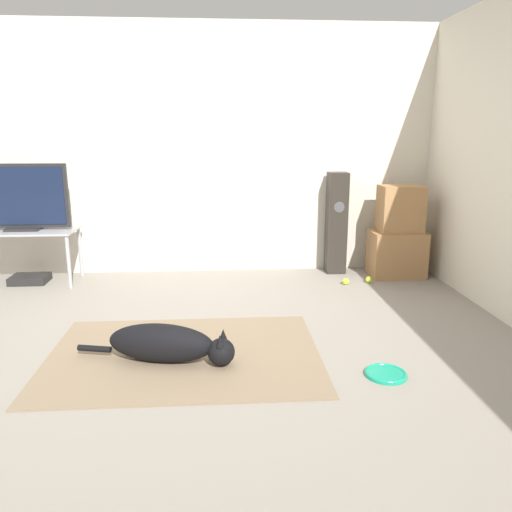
{
  "coord_description": "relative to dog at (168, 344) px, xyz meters",
  "views": [
    {
      "loc": [
        0.34,
        -3.22,
        1.46
      ],
      "look_at": [
        0.63,
        0.87,
        0.45
      ],
      "focal_mm": 35.0,
      "sensor_mm": 36.0,
      "label": 1
    }
  ],
  "objects": [
    {
      "name": "cardboard_box_lower",
      "position": [
        2.18,
        1.91,
        0.1
      ],
      "size": [
        0.55,
        0.37,
        0.47
      ],
      "color": "#A87A4C",
      "rests_on": "ground_plane"
    },
    {
      "name": "game_console",
      "position": [
        -1.57,
        1.92,
        -0.1
      ],
      "size": [
        0.35,
        0.27,
        0.07
      ],
      "color": "black",
      "rests_on": "ground_plane"
    },
    {
      "name": "ground_plane",
      "position": [
        0.02,
        0.19,
        -0.13
      ],
      "size": [
        12.0,
        12.0,
        0.0
      ],
      "primitive_type": "plane",
      "color": "gray"
    },
    {
      "name": "floor_speaker",
      "position": [
        1.57,
        2.11,
        0.4
      ],
      "size": [
        0.2,
        0.21,
        1.07
      ],
      "color": "#2D2823",
      "rests_on": "ground_plane"
    },
    {
      "name": "dog",
      "position": [
        0.0,
        0.0,
        0.0
      ],
      "size": [
        1.05,
        0.36,
        0.26
      ],
      "color": "black",
      "rests_on": "area_rug"
    },
    {
      "name": "tv_stand",
      "position": [
        -1.58,
        1.92,
        0.33
      ],
      "size": [
        0.98,
        0.47,
        0.54
      ],
      "color": "#A8A8AD",
      "rests_on": "ground_plane"
    },
    {
      "name": "cardboard_box_upper",
      "position": [
        2.19,
        1.91,
        0.58
      ],
      "size": [
        0.43,
        0.29,
        0.47
      ],
      "color": "#A87A4C",
      "rests_on": "cardboard_box_lower"
    },
    {
      "name": "frisbee",
      "position": [
        1.36,
        -0.27,
        -0.12
      ],
      "size": [
        0.26,
        0.26,
        0.03
      ],
      "color": "#199E7A",
      "rests_on": "ground_plane"
    },
    {
      "name": "tennis_ball_near_speaker",
      "position": [
        1.58,
        1.63,
        -0.1
      ],
      "size": [
        0.07,
        0.07,
        0.07
      ],
      "color": "#C6E033",
      "rests_on": "ground_plane"
    },
    {
      "name": "wall_back",
      "position": [
        0.02,
        2.29,
        1.14
      ],
      "size": [
        8.0,
        0.06,
        2.55
      ],
      "color": "silver",
      "rests_on": "ground_plane"
    },
    {
      "name": "tv",
      "position": [
        -1.58,
        1.93,
        0.72
      ],
      "size": [
        0.91,
        0.2,
        0.64
      ],
      "color": "#232326",
      "rests_on": "tv_stand"
    },
    {
      "name": "tennis_ball_by_boxes",
      "position": [
        1.82,
        1.68,
        -0.1
      ],
      "size": [
        0.07,
        0.07,
        0.07
      ],
      "color": "#C6E033",
      "rests_on": "ground_plane"
    },
    {
      "name": "area_rug",
      "position": [
        0.09,
        0.11,
        -0.13
      ],
      "size": [
        1.82,
        1.3,
        0.01
      ],
      "color": "#847056",
      "rests_on": "ground_plane"
    }
  ]
}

